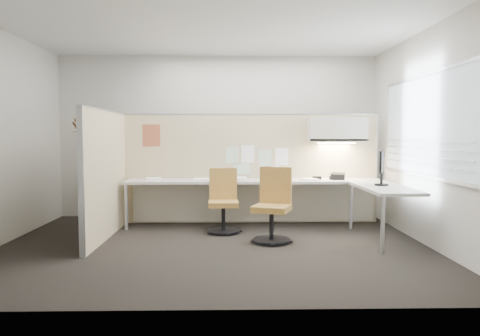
{
  "coord_description": "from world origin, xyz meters",
  "views": [
    {
      "loc": [
        0.21,
        -5.97,
        1.42
      ],
      "look_at": [
        0.36,
        0.8,
        0.95
      ],
      "focal_mm": 35.0,
      "sensor_mm": 36.0,
      "label": 1
    }
  ],
  "objects_px": {
    "desk": "(277,189)",
    "monitor": "(382,166)",
    "chair_right": "(273,208)",
    "chair_left": "(223,203)",
    "phone": "(338,176)"
  },
  "relations": [
    {
      "from": "chair_left",
      "to": "phone",
      "type": "height_order",
      "value": "chair_left"
    },
    {
      "from": "phone",
      "to": "chair_left",
      "type": "bearing_deg",
      "value": -147.43
    },
    {
      "from": "desk",
      "to": "chair_right",
      "type": "relative_size",
      "value": 4.09
    },
    {
      "from": "desk",
      "to": "chair_right",
      "type": "height_order",
      "value": "chair_right"
    },
    {
      "from": "chair_left",
      "to": "monitor",
      "type": "height_order",
      "value": "monitor"
    },
    {
      "from": "chair_right",
      "to": "monitor",
      "type": "xyz_separation_m",
      "value": [
        1.51,
        0.18,
        0.55
      ]
    },
    {
      "from": "desk",
      "to": "monitor",
      "type": "height_order",
      "value": "monitor"
    },
    {
      "from": "chair_left",
      "to": "phone",
      "type": "distance_m",
      "value": 1.87
    },
    {
      "from": "chair_right",
      "to": "phone",
      "type": "bearing_deg",
      "value": 63.2
    },
    {
      "from": "desk",
      "to": "chair_right",
      "type": "distance_m",
      "value": 0.93
    },
    {
      "from": "phone",
      "to": "monitor",
      "type": "bearing_deg",
      "value": -46.79
    },
    {
      "from": "monitor",
      "to": "phone",
      "type": "distance_m",
      "value": 0.99
    },
    {
      "from": "chair_right",
      "to": "monitor",
      "type": "bearing_deg",
      "value": 26.31
    },
    {
      "from": "desk",
      "to": "monitor",
      "type": "bearing_deg",
      "value": -28.17
    },
    {
      "from": "chair_left",
      "to": "monitor",
      "type": "bearing_deg",
      "value": -12.96
    }
  ]
}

